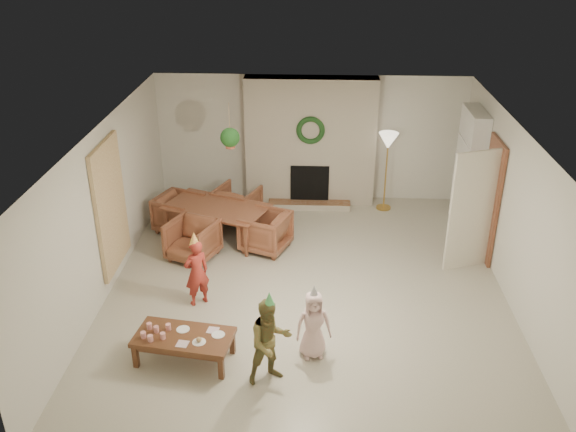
# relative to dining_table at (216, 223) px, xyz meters

# --- Properties ---
(floor) EXTENTS (7.00, 7.00, 0.00)m
(floor) POSITION_rel_dining_table_xyz_m (1.62, -1.60, -0.31)
(floor) COLOR #B7B29E
(floor) RESTS_ON ground
(ceiling) EXTENTS (7.00, 7.00, 0.00)m
(ceiling) POSITION_rel_dining_table_xyz_m (1.62, -1.60, 2.19)
(ceiling) COLOR white
(ceiling) RESTS_ON wall_back
(wall_back) EXTENTS (7.00, 0.00, 7.00)m
(wall_back) POSITION_rel_dining_table_xyz_m (1.62, 1.90, 0.94)
(wall_back) COLOR silver
(wall_back) RESTS_ON floor
(wall_front) EXTENTS (7.00, 0.00, 7.00)m
(wall_front) POSITION_rel_dining_table_xyz_m (1.62, -5.10, 0.94)
(wall_front) COLOR silver
(wall_front) RESTS_ON floor
(wall_left) EXTENTS (0.00, 7.00, 7.00)m
(wall_left) POSITION_rel_dining_table_xyz_m (-1.38, -1.60, 0.94)
(wall_left) COLOR silver
(wall_left) RESTS_ON floor
(wall_right) EXTENTS (0.00, 7.00, 7.00)m
(wall_right) POSITION_rel_dining_table_xyz_m (4.62, -1.60, 0.94)
(wall_right) COLOR silver
(wall_right) RESTS_ON floor
(fireplace_mass) EXTENTS (2.50, 0.40, 2.50)m
(fireplace_mass) POSITION_rel_dining_table_xyz_m (1.62, 1.70, 0.94)
(fireplace_mass) COLOR #5E1F18
(fireplace_mass) RESTS_ON floor
(fireplace_hearth) EXTENTS (1.60, 0.30, 0.12)m
(fireplace_hearth) POSITION_rel_dining_table_xyz_m (1.62, 1.35, -0.25)
(fireplace_hearth) COLOR brown
(fireplace_hearth) RESTS_ON floor
(fireplace_firebox) EXTENTS (0.75, 0.12, 0.75)m
(fireplace_firebox) POSITION_rel_dining_table_xyz_m (1.62, 1.52, 0.14)
(fireplace_firebox) COLOR black
(fireplace_firebox) RESTS_ON floor
(fireplace_wreath) EXTENTS (0.54, 0.10, 0.54)m
(fireplace_wreath) POSITION_rel_dining_table_xyz_m (1.62, 1.47, 1.24)
(fireplace_wreath) COLOR #173E19
(fireplace_wreath) RESTS_ON fireplace_mass
(floor_lamp_base) EXTENTS (0.29, 0.29, 0.03)m
(floor_lamp_base) POSITION_rel_dining_table_xyz_m (3.08, 1.40, -0.29)
(floor_lamp_base) COLOR gold
(floor_lamp_base) RESTS_ON floor
(floor_lamp_post) EXTENTS (0.03, 0.03, 1.39)m
(floor_lamp_post) POSITION_rel_dining_table_xyz_m (3.08, 1.40, 0.41)
(floor_lamp_post) COLOR gold
(floor_lamp_post) RESTS_ON floor
(floor_lamp_shade) EXTENTS (0.37, 0.37, 0.31)m
(floor_lamp_shade) POSITION_rel_dining_table_xyz_m (3.08, 1.40, 1.08)
(floor_lamp_shade) COLOR beige
(floor_lamp_shade) RESTS_ON floor_lamp_post
(bookshelf_carcass) EXTENTS (0.30, 1.00, 2.20)m
(bookshelf_carcass) POSITION_rel_dining_table_xyz_m (4.46, 0.70, 0.79)
(bookshelf_carcass) COLOR white
(bookshelf_carcass) RESTS_ON floor
(bookshelf_shelf_a) EXTENTS (0.30, 0.92, 0.03)m
(bookshelf_shelf_a) POSITION_rel_dining_table_xyz_m (4.44, 0.70, 0.14)
(bookshelf_shelf_a) COLOR white
(bookshelf_shelf_a) RESTS_ON bookshelf_carcass
(bookshelf_shelf_b) EXTENTS (0.30, 0.92, 0.03)m
(bookshelf_shelf_b) POSITION_rel_dining_table_xyz_m (4.44, 0.70, 0.54)
(bookshelf_shelf_b) COLOR white
(bookshelf_shelf_b) RESTS_ON bookshelf_carcass
(bookshelf_shelf_c) EXTENTS (0.30, 0.92, 0.03)m
(bookshelf_shelf_c) POSITION_rel_dining_table_xyz_m (4.44, 0.70, 0.94)
(bookshelf_shelf_c) COLOR white
(bookshelf_shelf_c) RESTS_ON bookshelf_carcass
(bookshelf_shelf_d) EXTENTS (0.30, 0.92, 0.03)m
(bookshelf_shelf_d) POSITION_rel_dining_table_xyz_m (4.44, 0.70, 1.34)
(bookshelf_shelf_d) COLOR white
(bookshelf_shelf_d) RESTS_ON bookshelf_carcass
(books_row_lower) EXTENTS (0.20, 0.40, 0.24)m
(books_row_lower) POSITION_rel_dining_table_xyz_m (4.42, 0.55, 0.28)
(books_row_lower) COLOR #B42221
(books_row_lower) RESTS_ON bookshelf_shelf_a
(books_row_mid) EXTENTS (0.20, 0.44, 0.24)m
(books_row_mid) POSITION_rel_dining_table_xyz_m (4.42, 0.75, 0.68)
(books_row_mid) COLOR navy
(books_row_mid) RESTS_ON bookshelf_shelf_b
(books_row_upper) EXTENTS (0.20, 0.36, 0.22)m
(books_row_upper) POSITION_rel_dining_table_xyz_m (4.42, 0.60, 1.07)
(books_row_upper) COLOR gold
(books_row_upper) RESTS_ON bookshelf_shelf_c
(door_frame) EXTENTS (0.05, 0.86, 2.04)m
(door_frame) POSITION_rel_dining_table_xyz_m (4.58, -0.40, 0.71)
(door_frame) COLOR brown
(door_frame) RESTS_ON floor
(door_leaf) EXTENTS (0.77, 0.32, 2.00)m
(door_leaf) POSITION_rel_dining_table_xyz_m (4.20, -0.78, 0.69)
(door_leaf) COLOR beige
(door_leaf) RESTS_ON floor
(curtain_panel) EXTENTS (0.06, 1.20, 2.00)m
(curtain_panel) POSITION_rel_dining_table_xyz_m (-1.34, -1.40, 0.94)
(curtain_panel) COLOR beige
(curtain_panel) RESTS_ON wall_left
(dining_table) EXTENTS (2.00, 1.56, 0.62)m
(dining_table) POSITION_rel_dining_table_xyz_m (0.00, 0.00, 0.00)
(dining_table) COLOR brown
(dining_table) RESTS_ON floor
(dining_chair_near) EXTENTS (0.96, 0.97, 0.68)m
(dining_chair_near) POSITION_rel_dining_table_xyz_m (-0.29, -0.72, 0.03)
(dining_chair_near) COLOR brown
(dining_chair_near) RESTS_ON floor
(dining_chair_far) EXTENTS (0.96, 0.97, 0.68)m
(dining_chair_far) POSITION_rel_dining_table_xyz_m (0.29, 0.72, 0.03)
(dining_chair_far) COLOR brown
(dining_chair_far) RESTS_ON floor
(dining_chair_left) EXTENTS (0.97, 0.96, 0.68)m
(dining_chair_left) POSITION_rel_dining_table_xyz_m (-0.72, 0.29, 0.03)
(dining_chair_left) COLOR brown
(dining_chair_left) RESTS_ON floor
(dining_chair_right) EXTENTS (0.97, 0.96, 0.68)m
(dining_chair_right) POSITION_rel_dining_table_xyz_m (0.90, -0.36, 0.03)
(dining_chair_right) COLOR brown
(dining_chair_right) RESTS_ON floor
(hanging_plant_cord) EXTENTS (0.01, 0.01, 0.70)m
(hanging_plant_cord) POSITION_rel_dining_table_xyz_m (0.32, -0.10, 1.84)
(hanging_plant_cord) COLOR tan
(hanging_plant_cord) RESTS_ON ceiling
(hanging_plant_pot) EXTENTS (0.16, 0.16, 0.12)m
(hanging_plant_pot) POSITION_rel_dining_table_xyz_m (0.32, -0.10, 1.49)
(hanging_plant_pot) COLOR #A14B34
(hanging_plant_pot) RESTS_ON hanging_plant_cord
(hanging_plant_foliage) EXTENTS (0.32, 0.32, 0.32)m
(hanging_plant_foliage) POSITION_rel_dining_table_xyz_m (0.32, -0.10, 1.61)
(hanging_plant_foliage) COLOR #184818
(hanging_plant_foliage) RESTS_ON hanging_plant_pot
(coffee_table_top) EXTENTS (1.32, 0.80, 0.06)m
(coffee_table_top) POSITION_rel_dining_table_xyz_m (0.10, -3.35, 0.04)
(coffee_table_top) COLOR brown
(coffee_table_top) RESTS_ON floor
(coffee_table_apron) EXTENTS (1.21, 0.69, 0.08)m
(coffee_table_apron) POSITION_rel_dining_table_xyz_m (0.10, -3.35, -0.02)
(coffee_table_apron) COLOR brown
(coffee_table_apron) RESTS_ON floor
(coffee_leg_fl) EXTENTS (0.08, 0.08, 0.32)m
(coffee_leg_fl) POSITION_rel_dining_table_xyz_m (-0.50, -3.51, -0.15)
(coffee_leg_fl) COLOR brown
(coffee_leg_fl) RESTS_ON floor
(coffee_leg_fr) EXTENTS (0.08, 0.08, 0.32)m
(coffee_leg_fr) POSITION_rel_dining_table_xyz_m (0.61, -3.68, -0.15)
(coffee_leg_fr) COLOR brown
(coffee_leg_fr) RESTS_ON floor
(coffee_leg_bl) EXTENTS (0.08, 0.08, 0.32)m
(coffee_leg_bl) POSITION_rel_dining_table_xyz_m (-0.42, -3.02, -0.15)
(coffee_leg_bl) COLOR brown
(coffee_leg_bl) RESTS_ON floor
(coffee_leg_br) EXTENTS (0.08, 0.08, 0.32)m
(coffee_leg_br) POSITION_rel_dining_table_xyz_m (0.69, -3.18, -0.15)
(coffee_leg_br) COLOR brown
(coffee_leg_br) RESTS_ON floor
(cup_a) EXTENTS (0.08, 0.08, 0.09)m
(cup_a) POSITION_rel_dining_table_xyz_m (-0.40, -3.42, 0.12)
(cup_a) COLOR white
(cup_a) RESTS_ON coffee_table_top
(cup_b) EXTENTS (0.08, 0.08, 0.09)m
(cup_b) POSITION_rel_dining_table_xyz_m (-0.37, -3.23, 0.12)
(cup_b) COLOR white
(cup_b) RESTS_ON coffee_table_top
(cup_c) EXTENTS (0.08, 0.08, 0.09)m
(cup_c) POSITION_rel_dining_table_xyz_m (-0.29, -3.48, 0.12)
(cup_c) COLOR white
(cup_c) RESTS_ON coffee_table_top
(cup_d) EXTENTS (0.08, 0.08, 0.09)m
(cup_d) POSITION_rel_dining_table_xyz_m (-0.26, -3.29, 0.12)
(cup_d) COLOR white
(cup_d) RESTS_ON coffee_table_top
(cup_e) EXTENTS (0.08, 0.08, 0.09)m
(cup_e) POSITION_rel_dining_table_xyz_m (-0.15, -3.43, 0.12)
(cup_e) COLOR white
(cup_e) RESTS_ON coffee_table_top
(cup_f) EXTENTS (0.08, 0.08, 0.09)m
(cup_f) POSITION_rel_dining_table_xyz_m (-0.12, -3.24, 0.12)
(cup_f) COLOR white
(cup_f) RESTS_ON coffee_table_top
(plate_a) EXTENTS (0.20, 0.20, 0.01)m
(plate_a) POSITION_rel_dining_table_xyz_m (0.07, -3.23, 0.08)
(plate_a) COLOR white
(plate_a) RESTS_ON coffee_table_top
(plate_b) EXTENTS (0.20, 0.20, 0.01)m
(plate_b) POSITION_rel_dining_table_xyz_m (0.32, -3.48, 0.08)
(plate_b) COLOR white
(plate_b) RESTS_ON coffee_table_top
(plate_c) EXTENTS (0.20, 0.20, 0.01)m
(plate_c) POSITION_rel_dining_table_xyz_m (0.53, -3.32, 0.08)
(plate_c) COLOR white
(plate_c) RESTS_ON coffee_table_top
(food_scoop) EXTENTS (0.08, 0.08, 0.07)m
(food_scoop) POSITION_rel_dining_table_xyz_m (0.32, -3.48, 0.11)
(food_scoop) COLOR tan
(food_scoop) RESTS_ON plate_b
(napkin_left) EXTENTS (0.16, 0.16, 0.01)m
(napkin_left) POSITION_rel_dining_table_xyz_m (0.12, -3.53, 0.08)
(napkin_left) COLOR #D69DB4
(napkin_left) RESTS_ON coffee_table_top
(napkin_right) EXTENTS (0.16, 0.16, 0.01)m
(napkin_right) POSITION_rel_dining_table_xyz_m (0.45, -3.23, 0.08)
(napkin_right) COLOR #D69DB4
(napkin_right) RESTS_ON coffee_table_top
(child_red) EXTENTS (0.45, 0.42, 1.04)m
(child_red) POSITION_rel_dining_table_xyz_m (0.04, -2.05, 0.21)
(child_red) COLOR #9F2B22
(child_red) RESTS_ON floor
(party_hat_red) EXTENTS (0.17, 0.17, 0.20)m
(party_hat_red) POSITION_rel_dining_table_xyz_m (0.04, -2.05, 0.78)
(party_hat_red) COLOR #F2F351
(party_hat_red) RESTS_ON child_red
(child_plaid) EXTENTS (0.68, 0.63, 1.14)m
(child_plaid) POSITION_rel_dining_table_xyz_m (1.22, -3.67, 0.26)
(child_plaid) COLOR #955428
(child_plaid) RESTS_ON floor
(party_hat_plaid) EXTENTS (0.15, 0.15, 0.19)m
(party_hat_plaid) POSITION_rel_dining_table_xyz_m (1.22, -3.67, 0.87)
(party_hat_plaid) COLOR #52BF64
(party_hat_plaid) RESTS_ON child_plaid
(child_pink) EXTENTS (0.51, 0.39, 0.95)m
(child_pink) POSITION_rel_dining_table_xyz_m (1.74, -3.17, 0.16)
(child_pink) COLOR beige
(child_pink) RESTS_ON floor
(party_hat_pink) EXTENTS (0.13, 0.13, 0.17)m
(party_hat_pink) POSITION_rel_dining_table_xyz_m (1.74, -3.17, 0.67)
(party_hat_pink) COLOR #ACACB2
(party_hat_pink) RESTS_ON child_pink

